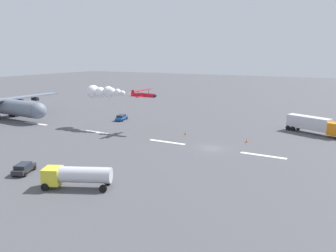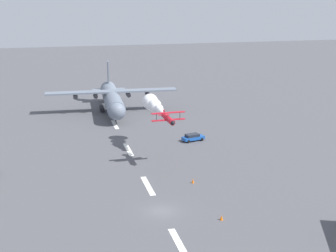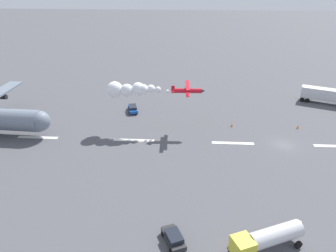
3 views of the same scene
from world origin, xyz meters
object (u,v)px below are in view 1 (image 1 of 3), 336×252
object	(u,v)px
cargo_transport_plane	(9,106)
airport_staff_sedan	(24,168)
traffic_cone_far	(185,133)
followme_car_yellow	(121,117)
semi_truck_orange	(314,124)
fuel_tanker_truck	(76,175)
traffic_cone_near	(247,141)
stunt_biplane_red	(105,92)

from	to	relation	value
cargo_transport_plane	airport_staff_sedan	size ratio (longest dim) A/B	7.42
airport_staff_sedan	traffic_cone_far	world-z (taller)	airport_staff_sedan
followme_car_yellow	traffic_cone_far	bearing A→B (deg)	163.32
airport_staff_sedan	traffic_cone_far	distance (m)	34.78
semi_truck_orange	fuel_tanker_truck	size ratio (longest dim) A/B	1.47
cargo_transport_plane	followme_car_yellow	world-z (taller)	cargo_transport_plane
semi_truck_orange	airport_staff_sedan	size ratio (longest dim) A/B	2.97
fuel_tanker_truck	traffic_cone_near	bearing A→B (deg)	-112.12
airport_staff_sedan	cargo_transport_plane	bearing A→B (deg)	-34.15
cargo_transport_plane	fuel_tanker_truck	world-z (taller)	cargo_transport_plane
stunt_biplane_red	airport_staff_sedan	world-z (taller)	stunt_biplane_red
stunt_biplane_red	followme_car_yellow	size ratio (longest dim) A/B	3.98
cargo_transport_plane	followme_car_yellow	distance (m)	31.15
fuel_tanker_truck	airport_staff_sedan	bearing A→B (deg)	-2.02
semi_truck_orange	traffic_cone_far	distance (m)	28.69
cargo_transport_plane	airport_staff_sedan	bearing A→B (deg)	145.85
cargo_transport_plane	followme_car_yellow	bearing A→B (deg)	-155.50
cargo_transport_plane	semi_truck_orange	world-z (taller)	cargo_transport_plane
fuel_tanker_truck	airport_staff_sedan	xyz separation A→B (m)	(10.84, -0.38, -0.93)
cargo_transport_plane	traffic_cone_near	world-z (taller)	cargo_transport_plane
semi_truck_orange	fuel_tanker_truck	distance (m)	53.86
cargo_transport_plane	stunt_biplane_red	world-z (taller)	cargo_transport_plane
cargo_transport_plane	traffic_cone_near	bearing A→B (deg)	-174.47
stunt_biplane_red	followme_car_yellow	world-z (taller)	stunt_biplane_red
airport_staff_sedan	stunt_biplane_red	bearing A→B (deg)	-72.91
semi_truck_orange	traffic_cone_near	bearing A→B (deg)	52.42
semi_truck_orange	fuel_tanker_truck	bearing A→B (deg)	62.69
semi_truck_orange	traffic_cone_near	xyz separation A→B (m)	(11.14, 14.47, -1.74)
traffic_cone_near	traffic_cone_far	bearing A→B (deg)	-0.21
semi_truck_orange	traffic_cone_near	size ratio (longest dim) A/B	17.87
traffic_cone_near	traffic_cone_far	distance (m)	13.61
airport_staff_sedan	semi_truck_orange	bearing A→B (deg)	-126.83
followme_car_yellow	traffic_cone_near	size ratio (longest dim) A/B	6.53
stunt_biplane_red	followme_car_yellow	bearing A→B (deg)	-78.51
followme_car_yellow	traffic_cone_far	size ratio (longest dim) A/B	6.53
semi_truck_orange	fuel_tanker_truck	xyz separation A→B (m)	(24.71, 47.86, -0.37)
stunt_biplane_red	followme_car_yellow	distance (m)	11.68
stunt_biplane_red	fuel_tanker_truck	distance (m)	38.06
traffic_cone_near	semi_truck_orange	bearing A→B (deg)	-127.58
fuel_tanker_truck	traffic_cone_near	xyz separation A→B (m)	(-13.57, -33.39, -1.37)
traffic_cone_far	semi_truck_orange	bearing A→B (deg)	-149.77
cargo_transport_plane	traffic_cone_far	distance (m)	50.83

